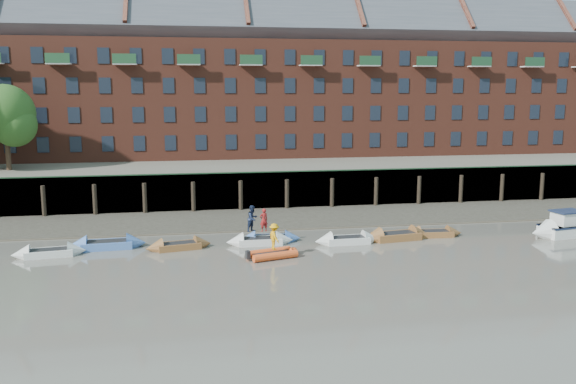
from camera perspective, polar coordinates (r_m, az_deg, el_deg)
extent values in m
plane|color=#656057|center=(31.77, 2.82, -9.35)|extent=(220.00, 220.00, 0.00)
cube|color=#3D382F|center=(48.87, -1.69, -2.54)|extent=(110.00, 8.00, 0.50)
cube|color=#4C4336|center=(45.59, -1.10, -3.44)|extent=(110.00, 1.60, 0.10)
cube|color=#2D2A26|center=(52.85, -2.35, 0.15)|extent=(110.00, 0.80, 3.20)
cylinder|color=black|center=(53.13, -21.90, -0.83)|extent=(0.36, 0.36, 2.60)
cylinder|color=black|center=(52.41, -17.62, -0.72)|extent=(0.36, 0.36, 2.60)
cylinder|color=black|center=(51.98, -13.26, -0.60)|extent=(0.36, 0.36, 2.60)
cylinder|color=black|center=(51.87, -8.85, -0.48)|extent=(0.36, 0.36, 2.60)
cylinder|color=black|center=(52.06, -4.44, -0.35)|extent=(0.36, 0.36, 2.60)
cylinder|color=black|center=(52.56, -0.10, -0.23)|extent=(0.36, 0.36, 2.60)
cylinder|color=black|center=(53.35, 4.15, -0.10)|extent=(0.36, 0.36, 2.60)
cylinder|color=black|center=(54.42, 8.24, 0.02)|extent=(0.36, 0.36, 2.60)
cylinder|color=black|center=(55.77, 12.16, 0.13)|extent=(0.36, 0.36, 2.60)
cylinder|color=black|center=(57.36, 15.88, 0.24)|extent=(0.36, 0.36, 2.60)
cylinder|color=black|center=(59.17, 19.38, 0.34)|extent=(0.36, 0.36, 2.60)
cylinder|color=black|center=(61.20, 22.66, 0.43)|extent=(0.36, 0.36, 2.60)
cube|color=#264C2D|center=(52.31, -2.32, 1.88)|extent=(110.00, 0.06, 0.10)
cube|color=#5E594D|center=(66.22, -3.83, 2.08)|extent=(110.00, 28.00, 3.20)
cube|color=brown|center=(66.64, -3.99, 8.68)|extent=(80.00, 10.00, 12.00)
cube|color=#42444C|center=(66.90, -4.07, 14.86)|extent=(80.60, 15.56, 15.56)
cube|color=black|center=(63.71, -24.58, 4.00)|extent=(1.10, 0.12, 1.50)
cube|color=black|center=(63.00, -21.94, 4.12)|extent=(1.10, 0.12, 1.50)
cube|color=black|center=(62.42, -19.25, 4.24)|extent=(1.10, 0.12, 1.50)
cube|color=black|center=(61.99, -16.51, 4.34)|extent=(1.10, 0.12, 1.50)
cube|color=black|center=(61.70, -13.73, 4.44)|extent=(1.10, 0.12, 1.50)
cube|color=black|center=(61.55, -10.94, 4.53)|extent=(1.10, 0.12, 1.50)
cube|color=black|center=(61.55, -8.14, 4.61)|extent=(1.10, 0.12, 1.50)
cube|color=black|center=(61.69, -5.34, 4.68)|extent=(1.10, 0.12, 1.50)
cube|color=black|center=(61.98, -2.57, 4.73)|extent=(1.10, 0.12, 1.50)
cube|color=black|center=(62.42, 0.18, 4.78)|extent=(1.10, 0.12, 1.50)
cube|color=black|center=(62.99, 2.88, 4.81)|extent=(1.10, 0.12, 1.50)
cube|color=black|center=(63.70, 5.52, 4.83)|extent=(1.10, 0.12, 1.50)
cube|color=black|center=(64.54, 8.10, 4.84)|extent=(1.10, 0.12, 1.50)
cube|color=black|center=(65.51, 10.61, 4.85)|extent=(1.10, 0.12, 1.50)
cube|color=black|center=(66.60, 13.05, 4.84)|extent=(1.10, 0.12, 1.50)
cube|color=black|center=(67.81, 15.40, 4.82)|extent=(1.10, 0.12, 1.50)
cube|color=black|center=(69.12, 17.66, 4.80)|extent=(1.10, 0.12, 1.50)
cube|color=black|center=(70.54, 19.84, 4.77)|extent=(1.10, 0.12, 1.50)
cube|color=black|center=(72.05, 21.93, 4.74)|extent=(1.10, 0.12, 1.50)
cube|color=black|center=(73.66, 23.93, 4.70)|extent=(1.10, 0.12, 1.50)
cube|color=black|center=(63.53, -24.76, 6.51)|extent=(1.10, 0.12, 1.50)
cube|color=black|center=(62.82, -22.10, 6.66)|extent=(1.10, 0.12, 1.50)
cube|color=black|center=(62.24, -19.39, 6.80)|extent=(1.10, 0.12, 1.50)
cube|color=black|center=(61.81, -16.63, 6.93)|extent=(1.10, 0.12, 1.50)
cube|color=black|center=(61.52, -13.84, 7.04)|extent=(1.10, 0.12, 1.50)
cube|color=black|center=(61.37, -11.02, 7.14)|extent=(1.10, 0.12, 1.50)
cube|color=black|center=(61.37, -8.20, 7.21)|extent=(1.10, 0.12, 1.50)
cube|color=black|center=(61.51, -5.39, 7.28)|extent=(1.10, 0.12, 1.50)
cube|color=black|center=(61.80, -2.59, 7.32)|extent=(1.10, 0.12, 1.50)
cube|color=black|center=(62.24, 0.18, 7.35)|extent=(1.10, 0.12, 1.50)
cube|color=black|center=(62.81, 2.90, 7.36)|extent=(1.10, 0.12, 1.50)
cube|color=black|center=(63.53, 5.56, 7.35)|extent=(1.10, 0.12, 1.50)
cube|color=black|center=(64.37, 8.16, 7.33)|extent=(1.10, 0.12, 1.50)
cube|color=black|center=(65.34, 10.69, 7.29)|extent=(1.10, 0.12, 1.50)
cube|color=black|center=(66.43, 13.14, 7.24)|extent=(1.10, 0.12, 1.50)
cube|color=black|center=(67.64, 15.51, 7.19)|extent=(1.10, 0.12, 1.50)
cube|color=black|center=(68.96, 17.78, 7.12)|extent=(1.10, 0.12, 1.50)
cube|color=black|center=(70.38, 19.97, 7.04)|extent=(1.10, 0.12, 1.50)
cube|color=black|center=(71.90, 22.07, 6.96)|extent=(1.10, 0.12, 1.50)
cube|color=black|center=(73.51, 24.08, 6.87)|extent=(1.10, 0.12, 1.50)
cube|color=black|center=(63.48, -24.94, 9.03)|extent=(1.10, 0.12, 1.50)
cube|color=black|center=(62.77, -22.27, 9.21)|extent=(1.10, 0.12, 1.50)
cube|color=black|center=(62.19, -19.54, 9.38)|extent=(1.10, 0.12, 1.50)
cube|color=black|center=(61.75, -16.76, 9.52)|extent=(1.10, 0.12, 1.50)
cube|color=black|center=(61.46, -13.95, 9.65)|extent=(1.10, 0.12, 1.50)
cube|color=black|center=(61.31, -11.11, 9.75)|extent=(1.10, 0.12, 1.50)
cube|color=black|center=(61.31, -8.27, 9.83)|extent=(1.10, 0.12, 1.50)
cube|color=black|center=(61.46, -5.43, 9.88)|extent=(1.10, 0.12, 1.50)
cube|color=black|center=(61.75, -2.61, 9.92)|extent=(1.10, 0.12, 1.50)
cube|color=black|center=(62.19, 0.18, 9.92)|extent=(1.10, 0.12, 1.50)
cube|color=black|center=(62.76, 2.92, 9.91)|extent=(1.10, 0.12, 1.50)
cube|color=black|center=(63.48, 5.60, 9.87)|extent=(1.10, 0.12, 1.50)
cube|color=black|center=(64.32, 8.22, 9.82)|extent=(1.10, 0.12, 1.50)
cube|color=black|center=(65.29, 10.77, 9.75)|extent=(1.10, 0.12, 1.50)
cube|color=black|center=(66.38, 13.23, 9.66)|extent=(1.10, 0.12, 1.50)
cube|color=black|center=(67.59, 15.61, 9.56)|extent=(1.10, 0.12, 1.50)
cube|color=black|center=(68.91, 17.91, 9.44)|extent=(1.10, 0.12, 1.50)
cube|color=black|center=(70.33, 20.11, 9.32)|extent=(1.10, 0.12, 1.50)
cube|color=black|center=(71.85, 22.21, 9.19)|extent=(1.10, 0.12, 1.50)
cube|color=black|center=(73.46, 24.23, 9.05)|extent=(1.10, 0.12, 1.50)
cube|color=black|center=(63.55, -25.12, 11.55)|extent=(1.10, 0.12, 1.50)
cube|color=black|center=(62.84, -22.43, 11.76)|extent=(1.10, 0.12, 1.50)
cube|color=black|center=(62.26, -19.69, 11.95)|extent=(1.10, 0.12, 1.50)
cube|color=black|center=(61.83, -16.89, 12.11)|extent=(1.10, 0.12, 1.50)
cube|color=black|center=(61.54, -14.05, 12.25)|extent=(1.10, 0.12, 1.50)
cube|color=black|center=(61.39, -11.20, 12.36)|extent=(1.10, 0.12, 1.50)
cube|color=black|center=(61.39, -8.33, 12.44)|extent=(1.10, 0.12, 1.50)
cube|color=black|center=(61.53, -5.47, 12.49)|extent=(1.10, 0.12, 1.50)
cube|color=black|center=(61.83, -2.63, 12.51)|extent=(1.10, 0.12, 1.50)
cube|color=black|center=(62.26, 0.18, 12.50)|extent=(1.10, 0.12, 1.50)
cube|color=black|center=(62.84, 2.94, 12.46)|extent=(1.10, 0.12, 1.50)
cube|color=black|center=(63.55, 5.65, 12.40)|extent=(1.10, 0.12, 1.50)
cube|color=black|center=(64.39, 8.29, 12.31)|extent=(1.10, 0.12, 1.50)
cube|color=black|center=(65.36, 10.85, 12.20)|extent=(1.10, 0.12, 1.50)
cube|color=black|center=(66.45, 13.33, 12.07)|extent=(1.10, 0.12, 1.50)
cube|color=black|center=(67.66, 15.72, 11.93)|extent=(1.10, 0.12, 1.50)
cube|color=black|center=(68.98, 18.03, 11.77)|extent=(1.10, 0.12, 1.50)
cube|color=black|center=(70.40, 20.24, 11.59)|extent=(1.10, 0.12, 1.50)
cube|color=black|center=(71.91, 22.36, 11.41)|extent=(1.10, 0.12, 1.50)
cube|color=black|center=(73.52, 24.39, 11.23)|extent=(1.10, 0.12, 1.50)
cylinder|color=#3A281C|center=(59.12, -24.76, 3.80)|extent=(0.44, 0.44, 4.00)
sphere|color=#2E581F|center=(58.94, -24.97, 6.67)|extent=(5.12, 5.12, 5.12)
cube|color=silver|center=(40.98, -21.45, -5.32)|extent=(2.99, 1.67, 0.44)
cone|color=silver|center=(40.89, -19.13, -5.21)|extent=(1.27, 1.42, 1.28)
cone|color=silver|center=(41.14, -23.77, -5.41)|extent=(1.27, 1.42, 1.28)
cube|color=black|center=(40.93, -21.47, -5.04)|extent=(2.48, 1.28, 0.06)
cube|color=#466DB5|center=(41.69, -16.58, -4.75)|extent=(3.30, 1.68, 0.50)
cone|color=#466DB5|center=(41.63, -14.00, -4.65)|extent=(1.35, 1.54, 1.45)
cone|color=#466DB5|center=(41.83, -19.14, -4.84)|extent=(1.35, 1.54, 1.45)
cube|color=black|center=(41.64, -16.59, -4.44)|extent=(2.74, 1.28, 0.06)
cube|color=brown|center=(40.43, -10.17, -4.99)|extent=(2.95, 1.77, 0.43)
cone|color=brown|center=(40.75, -7.94, -4.82)|extent=(1.30, 1.43, 1.24)
cone|color=brown|center=(40.17, -12.43, -5.16)|extent=(1.30, 1.43, 1.24)
cube|color=black|center=(40.38, -10.18, -4.72)|extent=(2.44, 1.37, 0.06)
cube|color=silver|center=(41.03, -2.65, -4.61)|extent=(2.91, 1.32, 0.45)
cone|color=silver|center=(41.25, -0.30, -4.52)|extent=(1.13, 1.31, 1.31)
cone|color=silver|center=(40.87, -5.01, -4.70)|extent=(1.13, 1.31, 1.31)
cube|color=black|center=(40.98, -2.65, -4.33)|extent=(2.42, 0.99, 0.06)
cube|color=#466DB5|center=(41.74, -1.66, -4.38)|extent=(2.73, 1.38, 0.41)
cone|color=#466DB5|center=(41.87, 0.46, -4.33)|extent=(1.11, 1.27, 1.20)
cone|color=#466DB5|center=(41.67, -3.80, -4.43)|extent=(1.11, 1.27, 1.20)
cube|color=black|center=(41.70, -1.66, -4.13)|extent=(2.27, 1.05, 0.06)
cube|color=silver|center=(41.45, 5.57, -4.50)|extent=(2.95, 1.42, 0.45)
cone|color=silver|center=(41.98, 7.79, -4.36)|extent=(1.18, 1.35, 1.31)
cone|color=silver|center=(40.99, 3.30, -4.63)|extent=(1.18, 1.35, 1.31)
cube|color=black|center=(41.40, 5.58, -4.22)|extent=(2.45, 1.07, 0.06)
cube|color=brown|center=(42.90, 10.12, -4.08)|extent=(3.39, 1.89, 0.50)
cone|color=brown|center=(43.79, 12.29, -3.88)|extent=(1.44, 1.61, 1.45)
cone|color=brown|center=(42.08, 7.85, -4.30)|extent=(1.44, 1.61, 1.45)
cube|color=black|center=(42.85, 10.12, -3.78)|extent=(2.80, 1.45, 0.06)
cube|color=brown|center=(44.38, 13.44, -3.80)|extent=(2.72, 1.35, 0.41)
cone|color=brown|center=(44.91, 15.31, -3.72)|extent=(1.10, 1.26, 1.20)
cone|color=brown|center=(43.89, 11.54, -3.88)|extent=(1.10, 1.26, 1.20)
cube|color=black|center=(44.34, 13.45, -3.56)|extent=(2.26, 1.03, 0.06)
cylinder|color=#E6511F|center=(38.28, -1.82, -5.64)|extent=(2.92, 1.28, 0.48)
cylinder|color=#E6511F|center=(37.40, -1.18, -6.01)|extent=(2.92, 1.28, 0.48)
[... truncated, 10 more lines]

